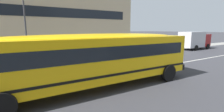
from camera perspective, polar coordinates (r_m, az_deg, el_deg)
The scene contains 8 objects.
ground_plane at distance 10.16m, azimuth -15.74°, elevation -9.23°, with size 400.00×400.00×0.00m, color #38383D.
sidewalk_far at distance 18.07m, azimuth -23.06°, elevation -1.42°, with size 120.00×3.00×0.01m, color gray.
lane_centreline at distance 10.16m, azimuth -15.74°, elevation -9.21°, with size 110.00×0.16×0.01m, color silver.
school_bus at distance 8.59m, azimuth -7.18°, elevation -0.15°, with size 13.39×3.35×2.98m.
parked_car_silver_by_lamppost at distance 20.48m, azimuth 11.83°, elevation 2.74°, with size 3.90×1.89×1.64m.
box_truck at distance 29.02m, azimuth 27.54°, elevation 5.20°, with size 6.11×2.62×2.82m.
street_lamp at distance 16.96m, azimuth -28.92°, elevation 12.14°, with size 0.44×0.44×6.80m.
apartment_block_far_centre at distance 25.81m, azimuth -18.51°, elevation 16.76°, with size 17.80×11.55×13.30m.
Camera 1 is at (-2.53, -9.30, 3.21)m, focal length 25.41 mm.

